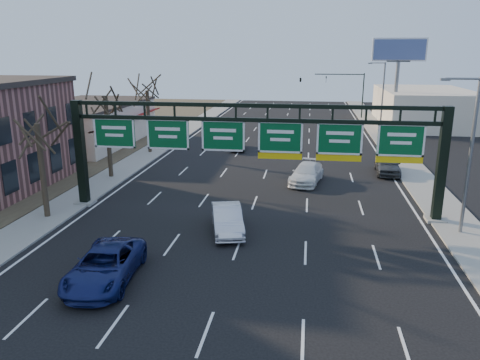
% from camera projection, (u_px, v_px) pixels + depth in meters
% --- Properties ---
extents(ground, '(160.00, 160.00, 0.00)m').
position_uv_depth(ground, '(231.00, 264.00, 23.46)').
color(ground, black).
rests_on(ground, ground).
extents(sidewalk_left, '(3.00, 120.00, 0.12)m').
position_uv_depth(sidewalk_left, '(133.00, 163.00, 44.31)').
color(sidewalk_left, gray).
rests_on(sidewalk_left, ground).
extents(sidewalk_right, '(3.00, 120.00, 0.12)m').
position_uv_depth(sidewalk_right, '(414.00, 173.00, 40.70)').
color(sidewalk_right, gray).
rests_on(sidewalk_right, ground).
extents(dirt_strip_left, '(21.00, 120.00, 0.06)m').
position_uv_depth(dirt_strip_left, '(15.00, 159.00, 46.04)').
color(dirt_strip_left, '#473D2B').
rests_on(dirt_strip_left, ground).
extents(lane_markings, '(21.60, 120.00, 0.01)m').
position_uv_depth(lane_markings, '(267.00, 169.00, 42.52)').
color(lane_markings, white).
rests_on(lane_markings, ground).
extents(sign_gantry, '(24.60, 1.20, 7.20)m').
position_uv_depth(sign_gantry, '(254.00, 144.00, 29.83)').
color(sign_gantry, black).
rests_on(sign_gantry, ground).
extents(cream_strip, '(10.90, 18.40, 4.70)m').
position_uv_depth(cream_strip, '(88.00, 123.00, 53.50)').
color(cream_strip, beige).
rests_on(cream_strip, ground).
extents(building_right_distant, '(12.00, 20.00, 5.00)m').
position_uv_depth(building_right_distant, '(424.00, 107.00, 67.64)').
color(building_right_distant, beige).
rests_on(building_right_distant, ground).
extents(tree_gantry, '(3.60, 3.60, 8.48)m').
position_uv_depth(tree_gantry, '(35.00, 106.00, 28.13)').
color(tree_gantry, '#33271C').
rests_on(tree_gantry, sidewalk_left).
extents(tree_mid, '(3.60, 3.60, 9.24)m').
position_uv_depth(tree_mid, '(104.00, 83.00, 37.47)').
color(tree_mid, '#33271C').
rests_on(tree_mid, sidewalk_left).
extents(tree_far, '(3.60, 3.60, 8.86)m').
position_uv_depth(tree_far, '(146.00, 80.00, 47.10)').
color(tree_far, '#33271C').
rests_on(tree_far, sidewalk_left).
extents(streetlight_near, '(2.15, 0.22, 9.00)m').
position_uv_depth(streetlight_near, '(469.00, 149.00, 26.06)').
color(streetlight_near, slate).
rests_on(streetlight_near, sidewalk_right).
extents(streetlight_far, '(2.15, 0.22, 9.00)m').
position_uv_depth(streetlight_far, '(382.00, 94.00, 58.48)').
color(streetlight_far, slate).
rests_on(streetlight_far, sidewalk_right).
extents(billboard_right, '(7.00, 0.50, 12.00)m').
position_uv_depth(billboard_right, '(398.00, 61.00, 61.81)').
color(billboard_right, slate).
rests_on(billboard_right, ground).
extents(traffic_signal_mast, '(10.16, 0.54, 7.00)m').
position_uv_depth(traffic_signal_mast, '(324.00, 83.00, 73.62)').
color(traffic_signal_mast, black).
rests_on(traffic_signal_mast, ground).
extents(car_blue_suv, '(3.07, 5.90, 1.59)m').
position_uv_depth(car_blue_suv, '(105.00, 265.00, 21.56)').
color(car_blue_suv, navy).
rests_on(car_blue_suv, ground).
extents(car_silver_sedan, '(2.80, 5.02, 1.57)m').
position_uv_depth(car_silver_sedan, '(227.00, 219.00, 27.51)').
color(car_silver_sedan, silver).
rests_on(car_silver_sedan, ground).
extents(car_white_wagon, '(3.13, 5.59, 1.53)m').
position_uv_depth(car_white_wagon, '(307.00, 173.00, 37.85)').
color(car_white_wagon, white).
rests_on(car_white_wagon, ground).
extents(car_grey_far, '(2.23, 4.99, 1.67)m').
position_uv_depth(car_grey_far, '(388.00, 164.00, 40.61)').
color(car_grey_far, '#3B3D3F').
rests_on(car_grey_far, ground).
extents(car_silver_distant, '(2.26, 4.65, 1.47)m').
position_uv_depth(car_silver_distant, '(237.00, 143.00, 50.59)').
color(car_silver_distant, '#9E9EA2').
rests_on(car_silver_distant, ground).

